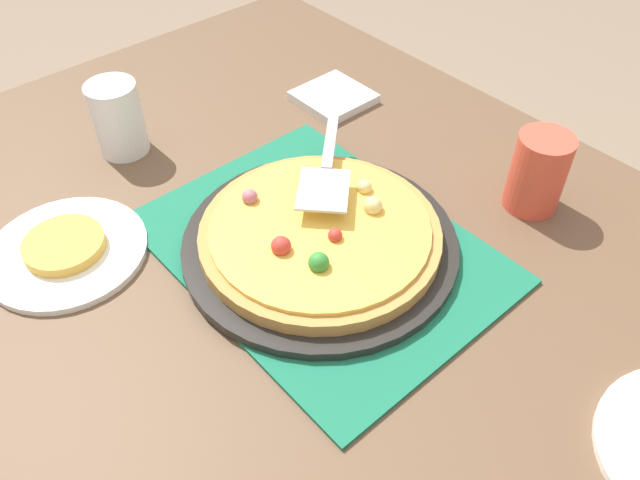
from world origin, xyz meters
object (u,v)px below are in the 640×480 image
pizza (320,233)px  pizza_pan (320,244)px  plate_near_left (67,252)px  cup_near (118,118)px  napkin_stack (333,97)px  pizza_server (326,168)px  cup_far (538,172)px  served_slice_left (64,245)px

pizza → pizza_pan: bearing=141.1°
plate_near_left → cup_near: bearing=132.2°
pizza_pan → pizza: bearing=-38.9°
pizza → napkin_stack: pizza is taller
cup_near → pizza_server: (0.32, 0.16, 0.01)m
plate_near_left → cup_far: cup_far is taller
pizza_pan → pizza_server: size_ratio=1.93×
pizza_pan → cup_near: (-0.39, -0.09, 0.05)m
pizza → pizza_server: 0.10m
cup_far → plate_near_left: bearing=-122.3°
plate_near_left → pizza_server: (0.16, 0.34, 0.06)m
pizza_pan → pizza: pizza is taller
plate_near_left → pizza_server: bearing=65.0°
served_slice_left → pizza_server: size_ratio=0.56×
pizza_pan → plate_near_left: (-0.23, -0.27, -0.01)m
plate_near_left → pizza_pan: bearing=50.0°
served_slice_left → napkin_stack: bearing=94.8°
napkin_stack → plate_near_left: bearing=-85.2°
pizza → napkin_stack: size_ratio=2.75×
cup_far → pizza_server: (-0.20, -0.23, 0.01)m
pizza_server → napkin_stack: (-0.20, 0.20, -0.06)m
served_slice_left → cup_far: size_ratio=0.92×
plate_near_left → served_slice_left: size_ratio=2.00×
served_slice_left → pizza_server: (0.16, 0.34, 0.05)m
cup_far → napkin_stack: bearing=-175.7°
pizza → napkin_stack: bearing=135.0°
pizza_pan → pizza: (0.00, -0.00, 0.02)m
pizza_pan → pizza: 0.02m
pizza → cup_near: size_ratio=2.75×
cup_near → pizza_server: bearing=26.1°
cup_near → pizza: bearing=12.6°
served_slice_left → cup_near: (-0.16, 0.18, 0.04)m
pizza_pan → cup_near: size_ratio=3.17×
pizza_pan → cup_far: cup_far is taller
pizza_server → napkin_stack: pizza_server is taller
cup_near → served_slice_left: bearing=-47.8°
served_slice_left → cup_near: cup_near is taller
pizza_pan → napkin_stack: (-0.27, 0.27, -0.01)m
served_slice_left → napkin_stack: 0.54m
plate_near_left → napkin_stack: size_ratio=1.83×
cup_far → pizza_server: cup_far is taller
pizza → cup_far: cup_far is taller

